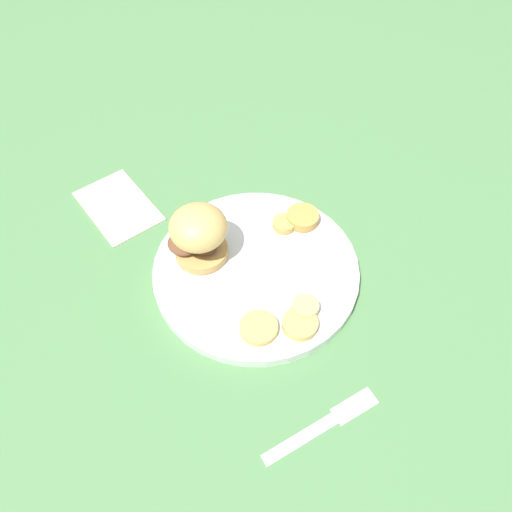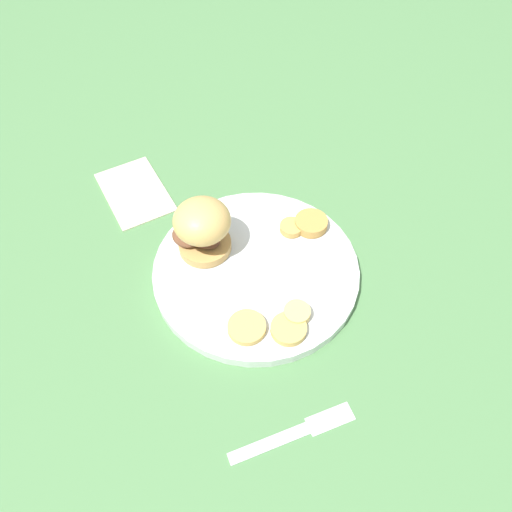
% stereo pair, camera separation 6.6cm
% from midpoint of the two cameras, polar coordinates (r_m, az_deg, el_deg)
% --- Properties ---
extents(ground_plane, '(4.00, 4.00, 0.00)m').
position_cam_midpoint_polar(ground_plane, '(0.76, -2.50, -2.17)').
color(ground_plane, '#4C7A47').
extents(dinner_plate, '(0.31, 0.31, 0.02)m').
position_cam_midpoint_polar(dinner_plate, '(0.75, -2.53, -1.70)').
color(dinner_plate, silver).
rests_on(dinner_plate, ground_plane).
extents(sandwich, '(0.09, 0.09, 0.09)m').
position_cam_midpoint_polar(sandwich, '(0.73, -9.22, 2.36)').
color(sandwich, tan).
rests_on(sandwich, dinner_plate).
extents(potato_round_0, '(0.04, 0.04, 0.01)m').
position_cam_midpoint_polar(potato_round_0, '(0.69, 2.95, -6.04)').
color(potato_round_0, '#DBB766').
rests_on(potato_round_0, dinner_plate).
extents(potato_round_1, '(0.05, 0.05, 0.01)m').
position_cam_midpoint_polar(potato_round_1, '(0.68, -2.50, -8.37)').
color(potato_round_1, tan).
rests_on(potato_round_1, dinner_plate).
extents(potato_round_2, '(0.05, 0.05, 0.01)m').
position_cam_midpoint_polar(potato_round_2, '(0.68, 2.28, -7.92)').
color(potato_round_2, tan).
rests_on(potato_round_2, dinner_plate).
extents(potato_round_3, '(0.04, 0.04, 0.01)m').
position_cam_midpoint_polar(potato_round_3, '(0.78, 0.82, 3.56)').
color(potato_round_3, tan).
rests_on(potato_round_3, dinner_plate).
extents(potato_round_4, '(0.05, 0.05, 0.01)m').
position_cam_midpoint_polar(potato_round_4, '(0.79, 2.97, 4.29)').
color(potato_round_4, '#BC8942').
rests_on(potato_round_4, dinner_plate).
extents(fork, '(0.16, 0.04, 0.00)m').
position_cam_midpoint_polar(fork, '(0.65, 4.65, -18.91)').
color(fork, silver).
rests_on(fork, ground_plane).
extents(napkin, '(0.10, 0.15, 0.01)m').
position_cam_midpoint_polar(napkin, '(0.88, -17.60, 5.38)').
color(napkin, beige).
rests_on(napkin, ground_plane).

